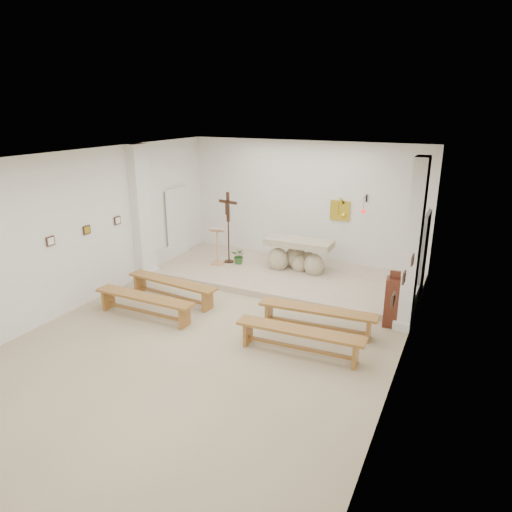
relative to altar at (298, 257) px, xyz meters
The scene contains 27 objects.
ground 3.94m from the altar, 93.67° to the right, with size 7.00×10.00×0.00m, color tan.
wall_left 5.54m from the altar, 133.83° to the right, with size 0.02×10.00×3.50m, color white.
wall_right 5.22m from the altar, 50.25° to the right, with size 0.02×10.00×3.50m, color white.
wall_back 1.67m from the altar, 102.85° to the left, with size 7.00×0.02×3.50m, color white.
ceiling 4.91m from the altar, 93.67° to the right, with size 7.00×10.00×0.02m, color silver.
sanctuary_platform 0.64m from the altar, 122.21° to the right, with size 6.98×3.00×0.15m, color beige.
pilaster_left 4.27m from the altar, 152.35° to the right, with size 0.26×0.55×3.50m, color white.
pilaster_right 3.86m from the altar, 31.28° to the right, with size 0.26×0.55×3.50m, color white.
gold_wall_relief 1.75m from the altar, 53.04° to the left, with size 0.55×0.04×0.55m, color gold.
sanctuary_lamp 2.15m from the altar, 28.40° to the left, with size 0.11×0.36×0.44m.
station_frame_left_front 6.11m from the altar, 128.38° to the right, with size 0.03×0.20×0.20m, color #3B241A.
station_frame_left_mid 5.38m from the altar, 135.18° to the right, with size 0.03×0.20×0.20m, color #3B241A.
station_frame_left_rear 4.75m from the altar, 144.06° to the right, with size 0.03×0.20×0.20m, color #3B241A.
station_frame_right_front 5.82m from the altar, 55.56° to the right, with size 0.03×0.20×0.20m, color #3B241A.
station_frame_right_mid 5.05m from the altar, 48.93° to the right, with size 0.03×0.20×0.20m, color #3B241A.
station_frame_right_rear 4.37m from the altar, 39.94° to the right, with size 0.03×0.20×0.20m, color #3B241A.
radiator_left 3.88m from the altar, 161.99° to the right, with size 0.10×0.85×0.52m, color silver.
radiator_right 3.41m from the altar, 20.61° to the right, with size 0.10×0.85×0.52m, color silver.
altar is the anchor object (origin of this frame).
lectern 2.26m from the altar, 165.98° to the right, with size 0.44×0.40×1.07m.
crucifix_stand 2.16m from the altar, behind, with size 0.60×0.26×2.01m.
potted_plant 1.68m from the altar, behind, with size 0.41×0.35×0.45m, color #2D5D25.
donation_pedestal 3.48m from the altar, 35.00° to the right, with size 0.36×0.36×1.22m.
bench_left_front 3.56m from the altar, 124.89° to the right, with size 2.43×0.61×0.51m.
bench_right_front 3.30m from the altar, 62.24° to the right, with size 2.42×0.57×0.51m.
bench_left_second 4.43m from the altar, 117.39° to the right, with size 2.40×0.40×0.51m.
bench_right_second 4.22m from the altar, 68.64° to the right, with size 2.42×0.51×0.51m.
Camera 1 is at (4.32, -7.11, 4.38)m, focal length 32.00 mm.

